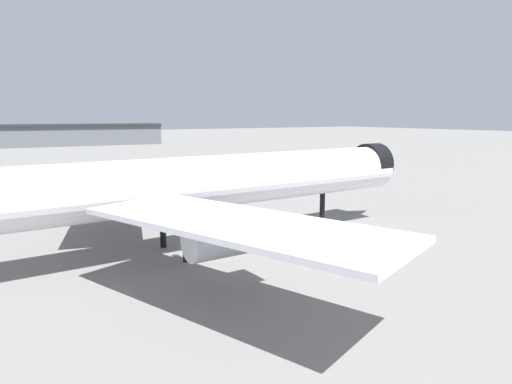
% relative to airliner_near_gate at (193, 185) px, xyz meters
% --- Properties ---
extents(ground, '(900.00, 900.00, 0.00)m').
position_rel_airliner_near_gate_xyz_m(ground, '(2.31, -0.02, -7.80)').
color(ground, slate).
extents(airliner_near_gate, '(68.05, 62.24, 17.72)m').
position_rel_airliner_near_gate_xyz_m(airliner_near_gate, '(0.00, 0.00, 0.00)').
color(airliner_near_gate, white).
rests_on(airliner_near_gate, ground).
extents(baggage_tug_wing, '(2.75, 3.55, 1.85)m').
position_rel_airliner_near_gate_xyz_m(baggage_tug_wing, '(25.48, 32.00, -6.83)').
color(baggage_tug_wing, black).
rests_on(baggage_tug_wing, ground).
extents(baggage_cart_trailing, '(2.69, 2.85, 1.82)m').
position_rel_airliner_near_gate_xyz_m(baggage_cart_trailing, '(15.01, 39.45, -6.83)').
color(baggage_cart_trailing, black).
rests_on(baggage_cart_trailing, ground).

